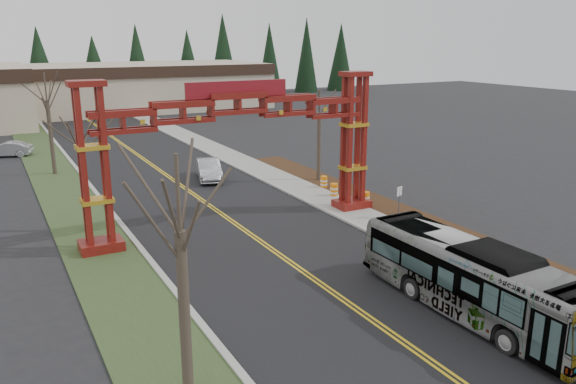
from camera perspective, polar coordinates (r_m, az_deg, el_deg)
road at (r=39.76m, az=-8.93°, el=-0.70°), size 12.00×110.00×0.02m
lane_line_left at (r=39.72m, az=-9.10°, el=-0.70°), size 0.12×100.00×0.01m
lane_line_right at (r=39.79m, az=-8.77°, el=-0.65°), size 0.12×100.00×0.01m
curb_right at (r=42.10m, az=-1.05°, el=0.48°), size 0.30×110.00×0.15m
sidewalk_right at (r=42.76m, az=0.67°, el=0.72°), size 2.60×110.00×0.14m
landscape_strip at (r=32.90m, az=17.66°, el=-4.59°), size 2.60×50.00×0.12m
grass_median at (r=37.98m, az=-20.36°, el=-2.21°), size 4.00×110.00×0.08m
curb_left at (r=38.24m, az=-17.63°, el=-1.79°), size 0.30×110.00×0.15m
gateway_arch at (r=32.10m, az=-5.09°, el=6.53°), size 18.20×1.60×8.90m
retail_building_east at (r=94.12m, az=-14.79°, el=10.36°), size 38.00×20.30×7.00m
conifer_treeline at (r=104.01m, az=-21.89°, el=11.85°), size 116.10×5.60×13.00m
transit_bus at (r=24.01m, az=18.10°, el=-8.36°), size 2.66×10.97×3.05m
silver_sedan at (r=44.99m, az=-8.06°, el=2.27°), size 2.93×5.20×1.62m
parked_car_far_a at (r=59.60m, az=-26.60°, el=3.90°), size 4.58×2.85×1.43m
bare_tree_median_near at (r=16.65m, az=-10.91°, el=-4.04°), size 3.50×3.50×7.76m
bare_tree_median_mid at (r=33.79m, az=-20.34°, el=4.59°), size 3.07×3.07×7.18m
bare_tree_median_far at (r=49.27m, az=-23.29°, el=8.50°), size 3.31×3.31×8.28m
bare_tree_right_far at (r=43.37m, az=3.19°, el=7.80°), size 2.93×2.93×7.16m
street_sign at (r=35.14m, az=11.24°, el=-0.40°), size 0.47×0.18×2.10m
barrel_south at (r=37.60m, az=7.86°, el=-0.77°), size 0.57×0.57×1.05m
barrel_mid at (r=39.73m, az=4.69°, el=0.16°), size 0.54×0.54×1.00m
barrel_north at (r=41.97m, az=3.66°, el=0.98°), size 0.52×0.52×0.96m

